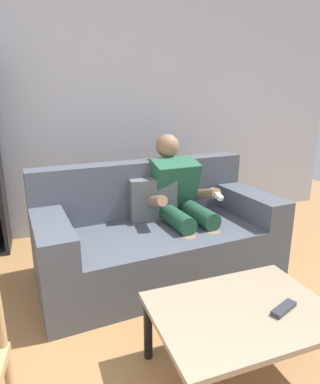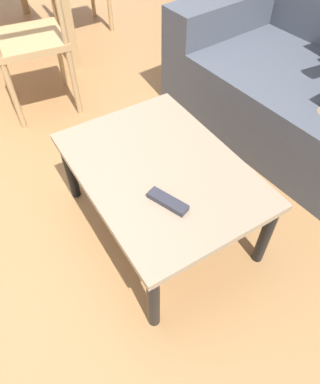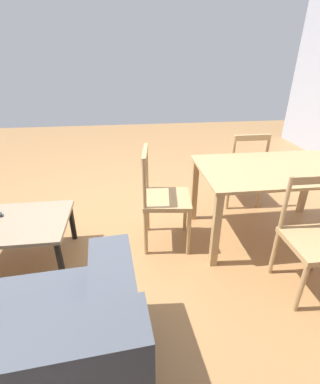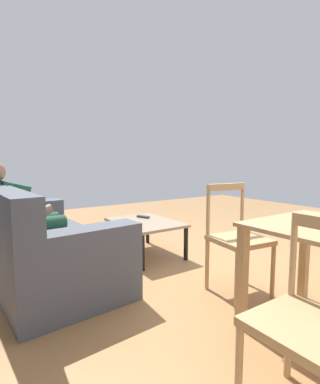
% 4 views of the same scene
% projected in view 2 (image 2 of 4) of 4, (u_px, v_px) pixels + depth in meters
% --- Properties ---
extents(ground_plane, '(9.10, 9.10, 0.00)m').
position_uv_depth(ground_plane, '(6.00, 166.00, 2.10)').
color(ground_plane, '#9E7042').
extents(coffee_table, '(0.91, 0.65, 0.41)m').
position_uv_depth(coffee_table, '(160.00, 175.00, 1.55)').
color(coffee_table, gray).
rests_on(coffee_table, ground_plane).
extents(tv_remote, '(0.18, 0.11, 0.02)m').
position_uv_depth(tv_remote, '(168.00, 201.00, 1.37)').
color(tv_remote, '#2D2D38').
rests_on(tv_remote, coffee_table).
extents(dining_chair_facing_couch, '(0.47, 0.47, 0.93)m').
position_uv_depth(dining_chair_facing_couch, '(30.00, 41.00, 2.15)').
color(dining_chair_facing_couch, tan).
rests_on(dining_chair_facing_couch, ground_plane).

